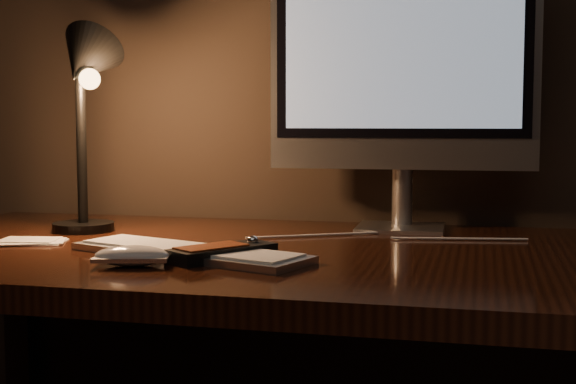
% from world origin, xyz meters
% --- Properties ---
extents(desk, '(1.60, 0.75, 0.75)m').
position_xyz_m(desk, '(0.00, 1.93, 0.62)').
color(desk, black).
rests_on(desk, ground).
extents(monitor, '(0.51, 0.15, 0.54)m').
position_xyz_m(monitor, '(0.12, 2.13, 1.07)').
color(monitor, silver).
rests_on(monitor, desk).
extents(keyboard, '(0.43, 0.24, 0.02)m').
position_xyz_m(keyboard, '(-0.18, 1.74, 0.76)').
color(keyboard, silver).
rests_on(keyboard, desk).
extents(mouse, '(0.12, 0.08, 0.02)m').
position_xyz_m(mouse, '(-0.23, 1.64, 0.76)').
color(mouse, white).
rests_on(mouse, desk).
extents(media_remote, '(0.15, 0.18, 0.03)m').
position_xyz_m(media_remote, '(-0.12, 1.73, 0.76)').
color(media_remote, black).
rests_on(media_remote, desk).
extents(papers, '(0.13, 0.11, 0.01)m').
position_xyz_m(papers, '(-0.50, 1.81, 0.75)').
color(papers, white).
rests_on(papers, desk).
extents(desk_lamp, '(0.18, 0.20, 0.40)m').
position_xyz_m(desk_lamp, '(-0.45, 1.93, 1.02)').
color(desk_lamp, black).
rests_on(desk_lamp, desk).
extents(cable, '(0.48, 0.16, 0.00)m').
position_xyz_m(cable, '(0.10, 2.00, 0.75)').
color(cable, white).
rests_on(cable, desk).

